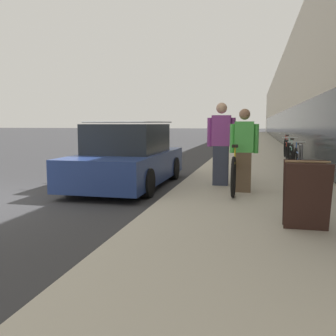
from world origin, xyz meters
name	(u,v)px	position (x,y,z in m)	size (l,w,h in m)	color
sidewalk_slab	(256,144)	(5.59, 21.00, 0.07)	(3.44, 70.00, 0.13)	#B2AA99
tandem_bicycle	(236,169)	(5.17, 2.29, 0.54)	(0.52, 2.82, 0.98)	black
person_rider	(244,150)	(5.33, 1.93, 0.97)	(0.57, 0.22, 1.67)	brown
person_bystander	(221,144)	(4.80, 2.67, 1.05)	(0.62, 0.24, 1.83)	#33384C
bike_rack_hoop	(301,157)	(6.71, 4.57, 0.64)	(0.05, 0.60, 0.84)	#4C4C51
cruiser_bike_nearest	(298,159)	(6.76, 5.66, 0.49)	(0.52, 1.80, 0.84)	black
cruiser_bike_middle	(291,153)	(6.75, 7.77, 0.51)	(0.52, 1.73, 0.89)	black
cruiser_bike_farthest	(286,148)	(6.75, 9.89, 0.53)	(0.52, 1.73, 0.96)	black
sandwich_board_sign	(306,194)	(6.21, -0.59, 0.58)	(0.56, 0.56, 0.90)	#331E19
parked_sedan_curbside	(128,158)	(2.57, 2.83, 0.67)	(1.92, 4.32, 1.56)	navy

